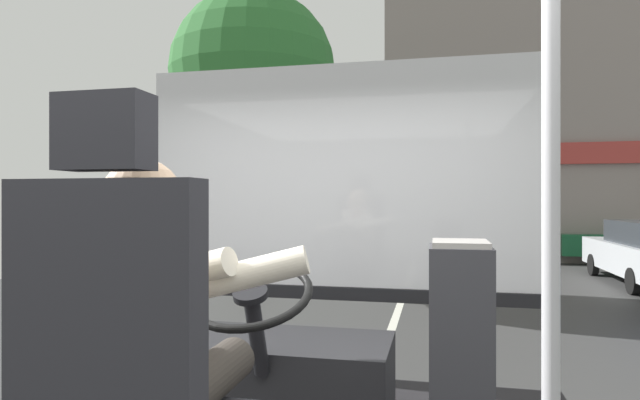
% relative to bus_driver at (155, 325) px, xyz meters
% --- Properties ---
extents(ground, '(18.00, 44.00, 0.06)m').
position_rel_bus_driver_xyz_m(ground, '(0.16, 9.10, -1.47)').
color(ground, '#393939').
extents(bus_driver, '(0.78, 0.59, 0.72)m').
position_rel_bus_driver_xyz_m(bus_driver, '(0.00, 0.00, 0.00)').
color(bus_driver, '#332D28').
rests_on(bus_driver, driver_seat).
extents(steering_console, '(1.10, 0.96, 0.81)m').
position_rel_bus_driver_xyz_m(steering_console, '(0.00, 1.18, -0.52)').
color(steering_console, black).
rests_on(steering_console, bus_floor).
extents(handrail_pole, '(0.04, 0.04, 2.06)m').
position_rel_bus_driver_xyz_m(handrail_pole, '(1.04, 0.08, 0.29)').
color(handrail_pole, '#B7B7BC').
rests_on(handrail_pole, bus_floor).
extents(fare_box, '(0.22, 0.28, 0.94)m').
position_rel_bus_driver_xyz_m(fare_box, '(0.85, 0.65, -0.28)').
color(fare_box, '#333338').
rests_on(fare_box, bus_floor).
extents(windshield_panel, '(2.50, 0.08, 1.48)m').
position_rel_bus_driver_xyz_m(windshield_panel, '(0.16, 1.92, 0.30)').
color(windshield_panel, silver).
extents(street_tree, '(3.19, 3.19, 5.82)m').
position_rel_bus_driver_xyz_m(street_tree, '(-2.69, 8.30, 2.76)').
color(street_tree, '#4C3828').
rests_on(street_tree, ground).
extents(shop_building, '(10.67, 4.85, 7.97)m').
position_rel_bus_driver_xyz_m(shop_building, '(4.56, 16.99, 2.54)').
color(shop_building, gray).
rests_on(shop_building, ground).
extents(parked_car_green, '(2.02, 4.11, 1.29)m').
position_rel_bus_driver_xyz_m(parked_car_green, '(5.13, 16.17, -0.77)').
color(parked_car_green, '#195633').
rests_on(parked_car_green, ground).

